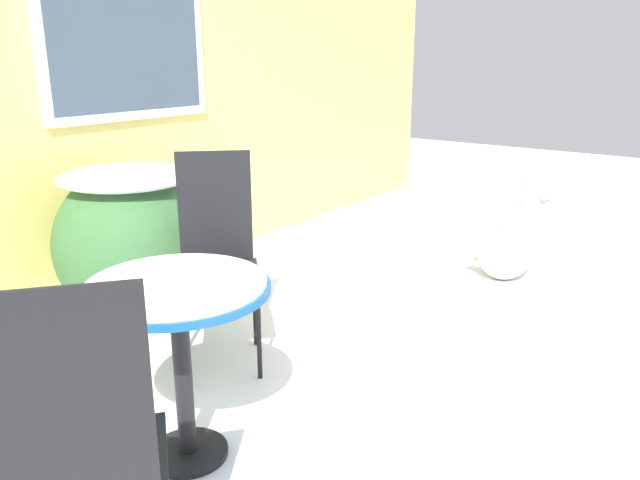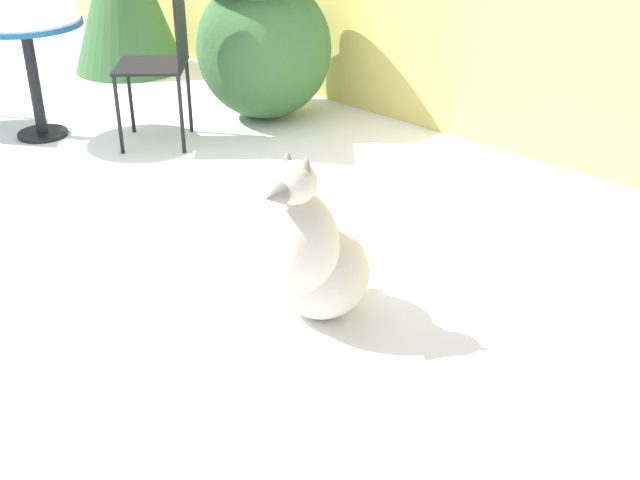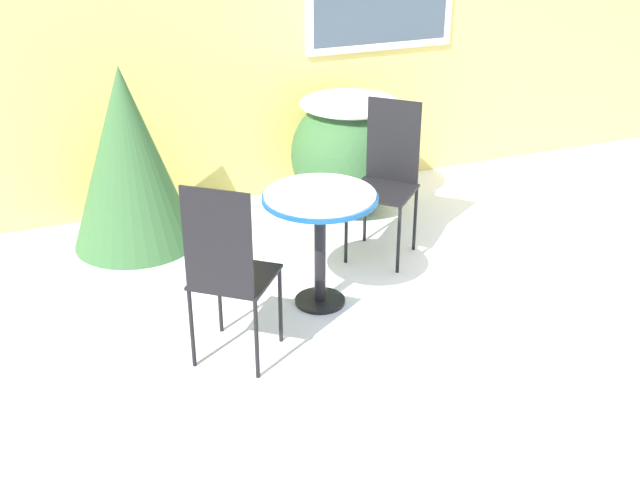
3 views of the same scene
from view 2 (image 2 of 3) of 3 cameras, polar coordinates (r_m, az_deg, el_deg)
name	(u,v)px [view 2 (image 2 of 3)]	position (r m, az deg, el deg)	size (l,w,h in m)	color
ground_plane	(119,209)	(4.45, -14.09, 2.14)	(16.00, 16.00, 0.00)	white
shrub_left	(264,43)	(5.61, -4.01, 13.79)	(0.92, 0.92, 0.96)	#386638
patio_table	(27,40)	(5.50, -20.11, 13.20)	(0.72, 0.72, 0.77)	black
patio_chair_near_table	(164,50)	(5.16, -11.02, 13.14)	(0.60, 0.60, 1.11)	black
dog	(312,257)	(3.25, -0.56, -1.24)	(0.44, 0.58, 0.75)	beige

